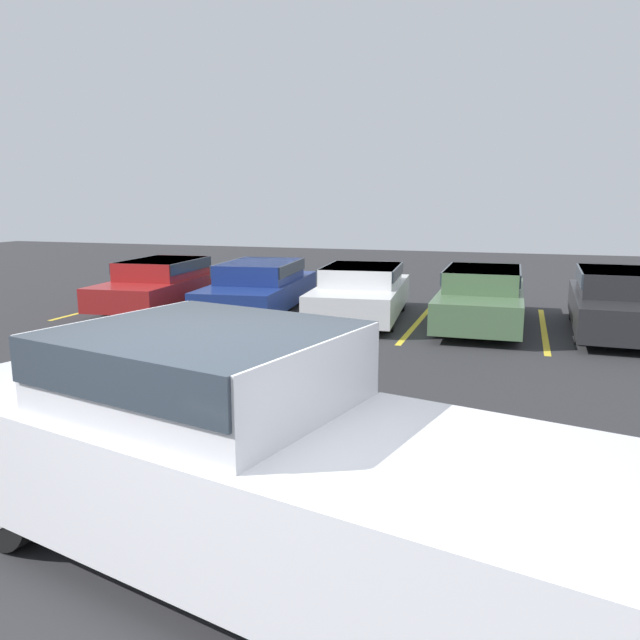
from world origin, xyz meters
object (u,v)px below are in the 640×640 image
(parked_sedan_b, at_px, (260,285))
(parked_sedan_e, at_px, (621,300))
(pickup_truck, at_px, (238,449))
(parked_sedan_c, at_px, (361,290))
(parked_sedan_d, at_px, (482,295))
(parked_sedan_a, at_px, (163,281))

(parked_sedan_b, relative_size, parked_sedan_e, 1.09)
(pickup_truck, relative_size, parked_sedan_c, 1.33)
(parked_sedan_d, bearing_deg, parked_sedan_e, 88.28)
(parked_sedan_a, relative_size, parked_sedan_e, 1.07)
(pickup_truck, distance_m, parked_sedan_d, 9.91)
(parked_sedan_b, distance_m, parked_sedan_c, 2.61)
(pickup_truck, distance_m, parked_sedan_c, 9.89)
(pickup_truck, height_order, parked_sedan_a, pickup_truck)
(parked_sedan_a, xyz_separation_m, parked_sedan_b, (2.62, 0.14, 0.00))
(parked_sedan_b, height_order, parked_sedan_e, parked_sedan_e)
(parked_sedan_b, bearing_deg, parked_sedan_c, 79.69)
(parked_sedan_a, height_order, parked_sedan_d, parked_sedan_d)
(pickup_truck, distance_m, parked_sedan_e, 10.53)
(pickup_truck, relative_size, parked_sedan_d, 1.26)
(parked_sedan_e, bearing_deg, parked_sedan_d, -89.51)
(parked_sedan_c, bearing_deg, parked_sedan_a, -95.74)
(parked_sedan_b, height_order, parked_sedan_d, parked_sedan_d)
(pickup_truck, bearing_deg, parked_sedan_c, 112.42)
(parked_sedan_a, relative_size, parked_sedan_d, 1.02)
(parked_sedan_b, relative_size, parked_sedan_c, 1.10)
(pickup_truck, bearing_deg, parked_sedan_e, 81.90)
(parked_sedan_c, xyz_separation_m, parked_sedan_e, (5.41, 0.01, 0.04))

